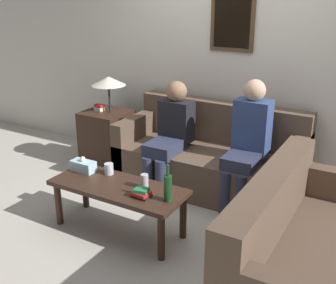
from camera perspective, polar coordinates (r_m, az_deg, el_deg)
The scene contains 14 objects.
ground_plane at distance 4.24m, azimuth 2.74°, elevation -8.56°, with size 16.00×16.00×0.00m, color beige.
wall_back at distance 4.66m, azimuth 8.64°, elevation 10.91°, with size 9.00×0.08×2.60m.
couch_main at distance 4.53m, azimuth 5.82°, elevation -2.38°, with size 1.93×0.86×0.88m.
couch_side at distance 3.12m, azimuth 18.18°, elevation -14.83°, with size 0.86×1.68×0.88m.
coffee_table at distance 3.69m, azimuth -6.77°, elevation -6.73°, with size 1.20×0.48×0.44m.
side_table_with_lamp at distance 5.08m, azimuth -8.23°, elevation 1.14°, with size 0.51×0.50×1.09m.
wine_bottle at distance 3.33m, azimuth -0.02°, elevation -6.18°, with size 0.07×0.07×0.31m.
drinking_glass at distance 3.86m, azimuth -8.01°, elevation -3.62°, with size 0.08×0.08×0.10m.
book_stack at distance 3.44m, azimuth -3.63°, elevation -6.91°, with size 0.15×0.13×0.07m.
soda_can at distance 3.58m, azimuth -3.20°, elevation -5.31°, with size 0.07×0.07×0.12m.
tissue_box at distance 3.96m, azimuth -11.42°, elevation -3.18°, with size 0.23×0.12×0.15m.
person_left at distance 4.40m, azimuth 0.35°, elevation 1.38°, with size 0.34×0.63×1.13m.
person_right at distance 4.12m, azimuth 10.75°, elevation 0.33°, with size 0.34×0.59×1.23m.
teddy_bear at distance 3.47m, azimuth 7.87°, elevation -13.10°, with size 0.22×0.22×0.35m.
Camera 1 is at (1.68, -3.31, 2.05)m, focal length 45.00 mm.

